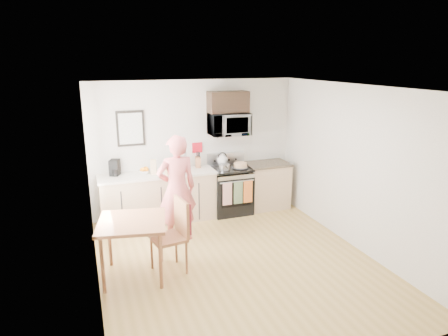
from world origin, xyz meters
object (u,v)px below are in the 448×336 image
object	(u,v)px
dining_table	(132,227)
chair	(178,225)
microwave	(229,124)
cake	(240,166)
person	(177,189)
range	(230,191)

from	to	relation	value
dining_table	chair	xyz separation A→B (m)	(0.63, -0.01, -0.06)
microwave	dining_table	xyz separation A→B (m)	(-2.14, -1.95, -1.02)
chair	cake	xyz separation A→B (m)	(1.67, 1.75, 0.29)
person	cake	xyz separation A→B (m)	(1.45, 0.78, 0.07)
range	chair	size ratio (longest dim) A/B	1.09
dining_table	person	bearing A→B (deg)	48.28
microwave	cake	world-z (taller)	microwave
range	cake	size ratio (longest dim) A/B	3.75
chair	range	bearing A→B (deg)	41.76
range	microwave	distance (m)	1.33
dining_table	microwave	bearing A→B (deg)	42.35
microwave	person	size ratio (longest dim) A/B	0.42
range	chair	distance (m)	2.39
person	chair	xyz separation A→B (m)	(-0.22, -0.97, -0.21)
dining_table	cake	size ratio (longest dim) A/B	2.97
range	chair	world-z (taller)	range
dining_table	cake	bearing A→B (deg)	37.15
dining_table	cake	distance (m)	2.90
microwave	chair	world-z (taller)	microwave
cake	range	bearing A→B (deg)	149.09
range	chair	xyz separation A→B (m)	(-1.50, -1.85, 0.25)
person	cake	bearing A→B (deg)	-154.38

